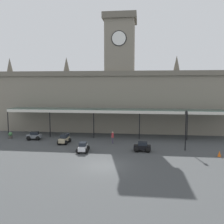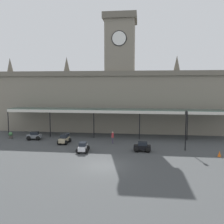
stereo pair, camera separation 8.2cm
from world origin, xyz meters
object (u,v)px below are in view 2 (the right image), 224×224
traffic_cone (219,154)px  victorian_lamppost (186,126)px  pedestrian_crossing_forecourt (113,137)px  car_grey_sedan (34,136)px  car_black_sedan (142,147)px  car_beige_estate (64,139)px  car_white_sedan (83,148)px  planter_by_canopy (11,135)px

traffic_cone → victorian_lamppost: bearing=146.2°
pedestrian_crossing_forecourt → traffic_cone: (12.65, -4.81, -0.57)m
car_grey_sedan → car_black_sedan: bearing=-15.9°
car_beige_estate → car_grey_sedan: bearing=161.6°
car_white_sedan → victorian_lamppost: size_ratio=0.42×
car_grey_sedan → traffic_cone: bearing=-13.1°
traffic_cone → planter_by_canopy: planter_by_canopy is taller
car_black_sedan → victorian_lamppost: (5.25, 1.09, 2.59)m
car_beige_estate → planter_by_canopy: 9.33m
car_black_sedan → pedestrian_crossing_forecourt: bearing=137.9°
car_white_sedan → planter_by_canopy: bearing=154.4°
car_grey_sedan → car_black_sedan: same height
car_black_sedan → traffic_cone: size_ratio=3.05×
car_black_sedan → traffic_cone: car_black_sedan is taller
car_beige_estate → car_white_sedan: (3.55, -3.88, -0.06)m
planter_by_canopy → car_white_sedan: bearing=-25.6°
car_grey_sedan → planter_by_canopy: (-3.96, 0.48, -0.01)m
pedestrian_crossing_forecourt → traffic_cone: 13.54m
traffic_cone → planter_by_canopy: size_ratio=0.71×
car_black_sedan → pedestrian_crossing_forecourt: pedestrian_crossing_forecourt is taller
car_grey_sedan → car_beige_estate: (5.11, -1.70, 0.06)m
car_grey_sedan → car_white_sedan: size_ratio=1.00×
traffic_cone → planter_by_canopy: (-28.32, 6.13, 0.15)m
car_beige_estate → victorian_lamppost: size_ratio=0.46×
planter_by_canopy → traffic_cone: bearing=-12.2°
car_white_sedan → car_grey_sedan: bearing=147.2°
car_white_sedan → pedestrian_crossing_forecourt: 5.65m
victorian_lamppost → car_white_sedan: bearing=-170.0°
pedestrian_crossing_forecourt → car_grey_sedan: bearing=175.9°
car_beige_estate → traffic_cone: bearing=-11.6°
car_white_sedan → pedestrian_crossing_forecourt: pedestrian_crossing_forecourt is taller
car_white_sedan → pedestrian_crossing_forecourt: (3.05, 4.73, 0.41)m
car_grey_sedan → planter_by_canopy: size_ratio=2.21×
planter_by_canopy → victorian_lamppost: bearing=-8.8°
car_grey_sedan → car_black_sedan: (15.75, -4.49, 0.00)m
car_grey_sedan → victorian_lamppost: victorian_lamppost is taller
car_white_sedan → car_black_sedan: bearing=8.7°
traffic_cone → car_grey_sedan: bearing=166.9°
victorian_lamppost → traffic_cone: bearing=-33.8°
car_black_sedan → pedestrian_crossing_forecourt: (-4.04, 3.65, 0.41)m
planter_by_canopy → car_beige_estate: bearing=-13.5°
traffic_cone → car_white_sedan: bearing=179.7°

